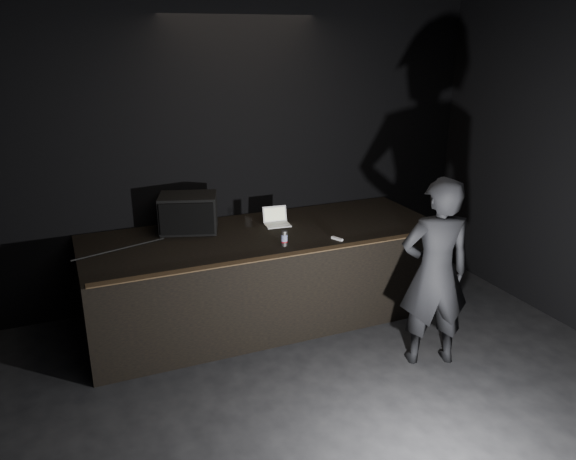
# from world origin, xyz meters

# --- Properties ---
(room_walls) EXTENTS (6.10, 7.10, 3.52)m
(room_walls) POSITION_xyz_m (0.00, 0.00, 2.02)
(room_walls) COLOR black
(room_walls) RESTS_ON ground
(stage_riser) EXTENTS (4.00, 1.50, 1.00)m
(stage_riser) POSITION_xyz_m (0.00, 2.73, 0.50)
(stage_riser) COLOR black
(stage_riser) RESTS_ON ground
(riser_lip) EXTENTS (3.92, 0.10, 0.01)m
(riser_lip) POSITION_xyz_m (0.00, 2.02, 1.01)
(riser_lip) COLOR brown
(riser_lip) RESTS_ON stage_riser
(stage_monitor) EXTENTS (0.72, 0.62, 0.41)m
(stage_monitor) POSITION_xyz_m (-0.77, 3.14, 1.21)
(stage_monitor) COLOR black
(stage_monitor) RESTS_ON stage_riser
(cable) EXTENTS (0.97, 0.31, 0.02)m
(cable) POSITION_xyz_m (-1.57, 2.82, 1.01)
(cable) COLOR black
(cable) RESTS_ON stage_riser
(laptop) EXTENTS (0.31, 0.28, 0.19)m
(laptop) POSITION_xyz_m (0.22, 2.97, 1.05)
(laptop) COLOR silver
(laptop) RESTS_ON stage_riser
(beer_can) EXTENTS (0.07, 0.07, 0.17)m
(beer_can) POSITION_xyz_m (0.03, 2.28, 1.08)
(beer_can) COLOR silver
(beer_can) RESTS_ON stage_riser
(plastic_cup) EXTENTS (0.08, 0.08, 0.11)m
(plastic_cup) POSITION_xyz_m (-0.10, 3.02, 1.05)
(plastic_cup) COLOR white
(plastic_cup) RESTS_ON stage_riser
(wii_remote) EXTENTS (0.08, 0.15, 0.03)m
(wii_remote) POSITION_xyz_m (0.62, 2.22, 1.01)
(wii_remote) COLOR white
(wii_remote) RESTS_ON stage_riser
(person) EXTENTS (0.79, 0.63, 1.88)m
(person) POSITION_xyz_m (1.14, 1.19, 0.94)
(person) COLOR black
(person) RESTS_ON ground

